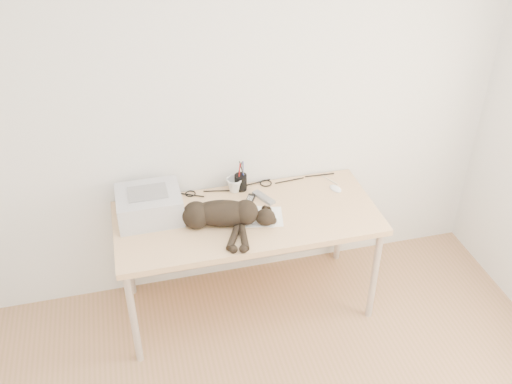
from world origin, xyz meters
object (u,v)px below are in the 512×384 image
object	(u,v)px
desk	(244,225)
mug	(234,185)
pen_cup	(241,182)
printer	(149,205)
mouse	(336,187)
cat	(219,215)

from	to	relation	value
desk	mug	size ratio (longest dim) A/B	15.72
pen_cup	printer	bearing A→B (deg)	-165.43
mug	mouse	xyz separation A→B (m)	(0.64, -0.14, -0.03)
cat	mouse	bearing A→B (deg)	27.01
mug	printer	bearing A→B (deg)	-165.30
desk	printer	xyz separation A→B (m)	(-0.57, 0.05, 0.22)
printer	mug	distance (m)	0.57
cat	mouse	size ratio (longest dim) A/B	7.50
pen_cup	cat	bearing A→B (deg)	-121.28
printer	cat	world-z (taller)	printer
cat	pen_cup	world-z (taller)	pen_cup
mug	mouse	world-z (taller)	mug
desk	cat	distance (m)	0.31
desk	printer	distance (m)	0.61
desk	pen_cup	xyz separation A→B (m)	(0.03, 0.20, 0.19)
printer	mug	xyz separation A→B (m)	(0.55, 0.15, -0.04)
pen_cup	mouse	distance (m)	0.62
printer	cat	xyz separation A→B (m)	(0.39, -0.19, -0.01)
desk	pen_cup	world-z (taller)	pen_cup
desk	cat	size ratio (longest dim) A/B	2.21
cat	pen_cup	size ratio (longest dim) A/B	3.57
printer	desk	bearing A→B (deg)	-4.89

